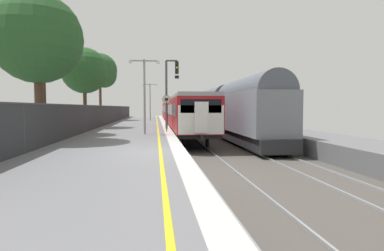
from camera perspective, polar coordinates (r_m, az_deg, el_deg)
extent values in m
cube|color=slate|center=(13.12, -15.05, -6.76)|extent=(6.40, 110.00, 1.00)
cube|color=silver|center=(12.93, -2.23, -4.53)|extent=(0.60, 110.00, 0.01)
cube|color=yellow|center=(12.89, -5.57, -4.57)|extent=(0.12, 110.00, 0.01)
cube|color=#4C4742|center=(14.72, 21.18, -8.16)|extent=(11.00, 110.00, 0.20)
cube|color=gray|center=(13.20, 2.08, -8.63)|extent=(0.07, 110.00, 0.08)
cube|color=gray|center=(13.48, 8.19, -8.41)|extent=(0.07, 110.00, 0.08)
cube|color=gray|center=(14.33, 18.26, -7.84)|extent=(0.07, 110.00, 0.08)
cube|color=gray|center=(14.98, 23.30, -7.46)|extent=(0.07, 110.00, 0.08)
cube|color=maroon|center=(28.56, -1.12, 2.24)|extent=(2.80, 19.54, 2.30)
cube|color=black|center=(28.61, -1.12, -0.31)|extent=(2.64, 18.94, 0.25)
cube|color=gray|center=(28.57, -1.13, 4.79)|extent=(2.68, 19.54, 0.24)
cube|color=black|center=(28.46, -3.96, 2.84)|extent=(0.02, 17.94, 0.84)
cube|color=red|center=(23.59, -3.45, 1.80)|extent=(0.03, 1.10, 1.90)
cube|color=red|center=(33.35, -4.32, 2.20)|extent=(0.03, 1.10, 1.90)
cylinder|color=black|center=(21.47, -1.43, -2.81)|extent=(0.12, 0.84, 0.84)
cylinder|color=black|center=(21.66, 2.69, -2.75)|extent=(0.12, 0.84, 0.84)
cylinder|color=black|center=(35.72, -3.42, -0.41)|extent=(0.12, 0.84, 0.84)
cylinder|color=black|center=(35.84, -0.93, -0.40)|extent=(0.12, 0.84, 0.84)
cube|color=maroon|center=(48.65, -3.31, 2.63)|extent=(2.80, 19.54, 2.30)
cube|color=black|center=(48.67, -3.30, 1.13)|extent=(2.64, 18.94, 0.25)
cube|color=gray|center=(48.65, -3.31, 4.13)|extent=(2.68, 19.54, 0.24)
cube|color=black|center=(48.59, -4.97, 2.98)|extent=(0.02, 17.94, 0.84)
cube|color=red|center=(43.71, -4.82, 2.43)|extent=(0.03, 1.10, 1.90)
cube|color=red|center=(53.47, -5.11, 2.57)|extent=(0.03, 1.10, 1.90)
cylinder|color=black|center=(41.51, -3.84, 0.09)|extent=(0.12, 0.84, 0.84)
cylinder|color=black|center=(41.60, -1.69, 0.10)|extent=(0.12, 0.84, 0.84)
cylinder|color=black|center=(55.82, -4.50, 0.88)|extent=(0.12, 0.84, 0.84)
cylinder|color=black|center=(55.89, -2.90, 0.89)|extent=(0.12, 0.84, 0.84)
cube|color=silver|center=(18.91, 1.59, 1.00)|extent=(2.70, 0.10, 1.70)
cube|color=black|center=(18.88, 1.60, 3.43)|extent=(2.40, 0.08, 0.80)
cube|color=silver|center=(18.76, 1.65, 1.44)|extent=(0.80, 0.24, 1.80)
cylinder|color=white|center=(18.78, -1.26, -1.30)|extent=(0.18, 0.06, 0.18)
cylinder|color=white|center=(19.04, 4.45, -1.25)|extent=(0.18, 0.06, 0.18)
cylinder|color=black|center=(18.68, 1.71, -2.10)|extent=(0.20, 0.35, 0.20)
cube|color=black|center=(48.65, -3.31, 4.42)|extent=(0.60, 0.90, 0.20)
cube|color=#232326|center=(23.58, 9.96, -2.01)|extent=(2.30, 12.31, 0.79)
cube|color=slate|center=(23.49, 10.00, 2.22)|extent=(2.60, 11.51, 2.68)
cylinder|color=#515660|center=(23.50, 10.03, 5.49)|extent=(2.39, 11.11, 2.39)
cylinder|color=black|center=(19.41, 11.20, -3.50)|extent=(0.12, 0.84, 0.84)
cylinder|color=black|center=(19.94, 15.49, -3.38)|extent=(0.12, 0.84, 0.84)
cylinder|color=black|center=(27.41, 5.94, -1.52)|extent=(0.12, 0.84, 0.84)
cylinder|color=black|center=(27.78, 9.09, -1.48)|extent=(0.12, 0.84, 0.84)
cube|color=#232326|center=(36.31, 4.13, -0.16)|extent=(2.30, 12.31, 0.79)
cube|color=slate|center=(36.25, 4.14, 2.58)|extent=(2.60, 11.51, 2.68)
cylinder|color=#515660|center=(36.26, 4.15, 4.70)|extent=(2.39, 11.11, 2.39)
cylinder|color=black|center=(32.10, 4.11, -0.82)|extent=(0.12, 0.84, 0.84)
cylinder|color=black|center=(32.42, 6.82, -0.80)|extent=(0.12, 0.84, 0.84)
cylinder|color=black|center=(40.29, 1.95, 0.00)|extent=(0.12, 0.84, 0.84)
cylinder|color=black|center=(40.54, 4.14, 0.01)|extent=(0.12, 0.84, 0.84)
cube|color=#232326|center=(49.25, 1.34, 0.73)|extent=(2.30, 12.31, 0.79)
cube|color=slate|center=(49.20, 1.34, 2.75)|extent=(2.60, 11.51, 2.68)
cylinder|color=#515660|center=(49.21, 1.34, 4.31)|extent=(2.39, 11.11, 2.39)
cylinder|color=black|center=(45.03, 1.07, 0.34)|extent=(0.12, 0.84, 0.84)
cylinder|color=black|center=(45.26, 3.03, 0.35)|extent=(0.12, 0.84, 0.84)
cylinder|color=black|center=(53.28, -0.09, 0.78)|extent=(0.12, 0.84, 0.84)
cylinder|color=black|center=(53.47, 1.57, 0.79)|extent=(0.12, 0.84, 0.84)
cube|color=#232326|center=(62.25, -0.29, 1.24)|extent=(2.30, 12.31, 0.79)
cube|color=slate|center=(62.22, -0.29, 2.84)|extent=(2.60, 11.51, 2.68)
cylinder|color=#515660|center=(62.23, -0.29, 4.08)|extent=(2.39, 11.11, 2.39)
cylinder|color=black|center=(58.05, -0.62, 0.98)|extent=(0.12, 0.84, 0.84)
cylinder|color=black|center=(58.22, 0.91, 0.98)|extent=(0.12, 0.84, 0.84)
cylinder|color=black|center=(66.32, -1.34, 1.25)|extent=(0.12, 0.84, 0.84)
cylinder|color=black|center=(66.47, 0.00, 1.26)|extent=(0.12, 0.84, 0.84)
cylinder|color=#47474C|center=(26.41, -4.51, 5.36)|extent=(0.18, 0.18, 5.49)
cube|color=#47474C|center=(26.67, -3.55, 11.27)|extent=(0.90, 0.12, 0.12)
cube|color=black|center=(26.62, -2.68, 10.09)|extent=(0.28, 0.20, 1.00)
cylinder|color=black|center=(26.55, -2.66, 10.81)|extent=(0.16, 0.04, 0.16)
cylinder|color=yellow|center=(26.50, -2.66, 10.13)|extent=(0.16, 0.04, 0.16)
cylinder|color=black|center=(26.47, -2.66, 9.44)|extent=(0.16, 0.04, 0.16)
cube|color=black|center=(26.54, -2.67, 8.49)|extent=(0.32, 0.16, 0.24)
cylinder|color=#59595B|center=(23.27, -4.49, 1.67)|extent=(0.08, 0.08, 2.26)
cylinder|color=black|center=(23.27, -4.50, 4.59)|extent=(0.59, 0.02, 0.59)
cylinder|color=silver|center=(23.26, -4.50, 4.59)|extent=(0.56, 0.02, 0.56)
cube|color=black|center=(23.24, -4.50, 4.59)|extent=(0.24, 0.01, 0.18)
cylinder|color=#93999E|center=(21.59, -8.32, 5.00)|extent=(0.14, 0.14, 4.88)
cube|color=#93999E|center=(21.78, -7.16, 11.17)|extent=(0.90, 0.08, 0.08)
cylinder|color=silver|center=(21.77, -5.95, 10.97)|extent=(0.20, 0.20, 0.18)
cube|color=#93999E|center=(21.81, -9.57, 11.14)|extent=(0.90, 0.08, 0.08)
cylinder|color=silver|center=(21.83, -10.77, 10.91)|extent=(0.20, 0.20, 0.18)
cylinder|color=#93999E|center=(43.38, -7.36, 4.09)|extent=(0.14, 0.14, 4.89)
cube|color=#93999E|center=(43.48, -6.78, 7.19)|extent=(0.90, 0.08, 0.08)
cylinder|color=silver|center=(43.47, -6.19, 7.08)|extent=(0.20, 0.20, 0.18)
cube|color=#93999E|center=(43.49, -7.98, 7.18)|extent=(0.90, 0.08, 0.08)
cylinder|color=silver|center=(43.50, -8.57, 7.06)|extent=(0.20, 0.20, 0.18)
cube|color=#282B2D|center=(13.71, -27.42, -0.49)|extent=(0.03, 99.00, 1.89)
cube|color=#38383D|center=(13.69, -27.52, 3.47)|extent=(0.06, 99.00, 0.06)
cylinder|color=#38383D|center=(13.71, -27.42, -0.49)|extent=(0.07, 0.07, 1.89)
cylinder|color=#38383D|center=(24.97, -17.77, 1.21)|extent=(0.07, 0.07, 1.89)
cylinder|color=#38383D|center=(36.49, -14.16, 1.85)|extent=(0.07, 0.07, 1.89)
cylinder|color=#38383D|center=(48.10, -12.28, 2.17)|extent=(0.07, 0.07, 1.89)
cylinder|color=#38383D|center=(59.73, -11.14, 2.37)|extent=(0.07, 0.07, 1.89)
cylinder|color=#473323|center=(19.00, -25.30, 3.76)|extent=(0.41, 0.41, 4.06)
sphere|color=#234C23|center=(19.34, -25.54, 13.64)|extent=(4.69, 4.69, 4.69)
sphere|color=#234C23|center=(19.84, -26.06, 11.64)|extent=(3.30, 3.30, 3.30)
cylinder|color=#473323|center=(23.61, -24.59, 4.85)|extent=(0.31, 0.31, 5.09)
sphere|color=#33662D|center=(24.01, -24.80, 13.59)|extent=(4.02, 4.02, 4.02)
sphere|color=#33662D|center=(24.46, -24.48, 12.20)|extent=(3.00, 3.00, 3.00)
cylinder|color=#473323|center=(30.03, -18.25, 3.39)|extent=(0.31, 0.31, 3.86)
sphere|color=#234C23|center=(30.20, -18.35, 9.13)|extent=(3.98, 3.98, 3.98)
sphere|color=#234C23|center=(30.27, -18.99, 8.16)|extent=(2.60, 2.60, 2.60)
cylinder|color=#473323|center=(46.27, -15.77, 4.32)|extent=(0.35, 0.35, 5.50)
sphere|color=#234C23|center=(46.53, -15.84, 9.28)|extent=(4.63, 4.63, 4.63)
sphere|color=#234C23|center=(46.92, -15.18, 8.53)|extent=(3.48, 3.48, 3.48)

